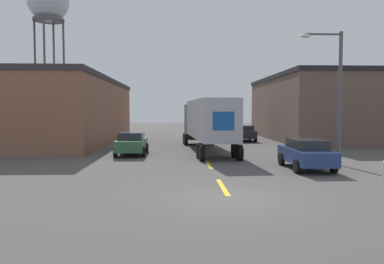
% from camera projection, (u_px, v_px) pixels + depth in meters
% --- Properties ---
extents(ground_plane, '(160.00, 160.00, 0.00)m').
position_uv_depth(ground_plane, '(230.00, 199.00, 12.83)').
color(ground_plane, '#4C4947').
extents(road_centerline, '(0.20, 15.56, 0.01)m').
position_uv_depth(road_centerline, '(209.00, 164.00, 21.06)').
color(road_centerline, gold).
rests_on(road_centerline, ground_plane).
extents(warehouse_left, '(12.64, 24.91, 6.08)m').
position_uv_depth(warehouse_left, '(50.00, 110.00, 36.63)').
color(warehouse_left, brown).
rests_on(warehouse_left, ground_plane).
extents(warehouse_right, '(11.18, 18.97, 6.63)m').
position_uv_depth(warehouse_right, '(321.00, 108.00, 39.52)').
color(warehouse_right, brown).
rests_on(warehouse_right, ground_plane).
extents(semi_truck, '(3.41, 13.52, 3.79)m').
position_uv_depth(semi_truck, '(207.00, 120.00, 28.22)').
color(semi_truck, black).
rests_on(semi_truck, ground_plane).
extents(parked_car_right_far, '(2.02, 4.34, 1.56)m').
position_uv_depth(parked_car_right_far, '(244.00, 133.00, 37.26)').
color(parked_car_right_far, black).
rests_on(parked_car_right_far, ground_plane).
extents(parked_car_right_near, '(2.02, 4.34, 1.56)m').
position_uv_depth(parked_car_right_near, '(306.00, 153.00, 19.36)').
color(parked_car_right_near, navy).
rests_on(parked_car_right_near, ground_plane).
extents(parked_car_left_far, '(2.02, 4.34, 1.56)m').
position_uv_depth(parked_car_left_far, '(132.00, 143.00, 25.55)').
color(parked_car_left_far, '#2D5B38').
rests_on(parked_car_left_far, ground_plane).
extents(water_tower, '(5.62, 5.62, 20.90)m').
position_uv_depth(water_tower, '(48.00, 3.00, 51.40)').
color(water_tower, '#47474C').
rests_on(water_tower, ground_plane).
extents(street_lamp, '(2.36, 0.32, 7.34)m').
position_uv_depth(street_lamp, '(335.00, 88.00, 20.53)').
color(street_lamp, '#4C4C51').
rests_on(street_lamp, ground_plane).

